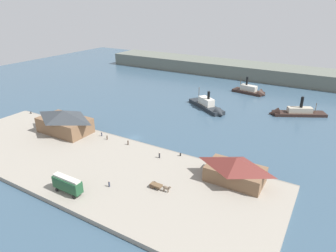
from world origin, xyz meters
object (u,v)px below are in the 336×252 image
(ferry_outer_harbor, at_px, (252,91))
(ferry_moored_west, at_px, (292,112))
(pedestrian_by_tram, at_px, (159,155))
(ferry_approaching_east, at_px, (209,107))
(pedestrian_walking_east, at_px, (109,184))
(pedestrian_at_waters_edge, at_px, (128,143))
(ferry_shed_east_terminal, at_px, (235,169))
(mooring_post_east, at_px, (31,113))
(street_tram, at_px, (67,184))
(mooring_post_center_west, at_px, (180,155))
(pedestrian_near_east_shed, at_px, (107,137))
(mooring_post_west, at_px, (54,119))
(ferry_shed_customs_shed, at_px, (64,121))
(horse_cart, at_px, (159,186))
(pedestrian_near_cart, at_px, (102,134))

(ferry_outer_harbor, height_order, ferry_moored_west, ferry_outer_harbor)
(pedestrian_by_tram, bearing_deg, ferry_approaching_east, 95.88)
(pedestrian_walking_east, bearing_deg, pedestrian_at_waters_edge, 116.09)
(ferry_shed_east_terminal, height_order, ferry_outer_harbor, ferry_outer_harbor)
(ferry_shed_east_terminal, height_order, mooring_post_east, ferry_shed_east_terminal)
(street_tram, bearing_deg, ferry_shed_east_terminal, 37.56)
(ferry_shed_east_terminal, height_order, mooring_post_center_west, ferry_shed_east_terminal)
(pedestrian_near_east_shed, xyz_separation_m, ferry_outer_harbor, (26.39, 81.97, -0.66))
(pedestrian_by_tram, relative_size, mooring_post_center_west, 1.95)
(mooring_post_west, bearing_deg, pedestrian_near_east_shed, -5.42)
(pedestrian_near_east_shed, bearing_deg, ferry_shed_customs_shed, -170.78)
(pedestrian_by_tram, height_order, ferry_outer_harbor, ferry_outer_harbor)
(ferry_shed_east_terminal, relative_size, mooring_post_west, 16.50)
(ferry_shed_east_terminal, relative_size, horse_cart, 2.53)
(mooring_post_center_west, bearing_deg, ferry_shed_customs_shed, -173.21)
(horse_cart, distance_m, mooring_post_east, 76.72)
(mooring_post_west, distance_m, mooring_post_east, 14.10)
(street_tram, distance_m, ferry_approaching_east, 75.93)
(pedestrian_at_waters_edge, xyz_separation_m, pedestrian_near_cart, (-12.01, 0.69, -0.05))
(ferry_outer_harbor, bearing_deg, street_tram, -97.47)
(ferry_shed_east_terminal, xyz_separation_m, mooring_post_east, (-89.41, 4.96, -2.98))
(mooring_post_west, bearing_deg, mooring_post_east, -179.94)
(ferry_moored_west, bearing_deg, horse_cart, -104.07)
(pedestrian_at_waters_edge, bearing_deg, street_tram, -83.07)
(horse_cart, bearing_deg, street_tram, -145.97)
(ferry_shed_east_terminal, bearing_deg, horse_cart, -138.46)
(ferry_outer_harbor, bearing_deg, pedestrian_walking_east, -94.12)
(ferry_shed_customs_shed, distance_m, horse_cart, 49.21)
(pedestrian_walking_east, relative_size, mooring_post_center_west, 1.85)
(ferry_shed_customs_shed, bearing_deg, pedestrian_by_tram, 1.45)
(ferry_shed_east_terminal, distance_m, pedestrian_by_tram, 23.53)
(ferry_moored_west, bearing_deg, ferry_outer_harbor, 135.91)
(pedestrian_walking_east, distance_m, ferry_outer_harbor, 103.07)
(horse_cart, distance_m, pedestrian_near_cart, 37.74)
(mooring_post_east, xyz_separation_m, ferry_outer_harbor, (70.41, 79.14, -0.36))
(pedestrian_near_cart, bearing_deg, horse_cart, -25.80)
(pedestrian_walking_east, relative_size, mooring_post_west, 1.85)
(horse_cart, bearing_deg, pedestrian_walking_east, -154.47)
(mooring_post_west, relative_size, ferry_moored_west, 0.04)
(street_tram, height_order, pedestrian_at_waters_edge, street_tram)
(horse_cart, relative_size, mooring_post_east, 6.52)
(mooring_post_east, relative_size, ferry_approaching_east, 0.04)
(pedestrian_by_tram, relative_size, mooring_post_west, 1.95)
(ferry_shed_customs_shed, height_order, horse_cart, ferry_shed_customs_shed)
(ferry_shed_customs_shed, relative_size, ferry_approaching_east, 0.82)
(pedestrian_near_cart, bearing_deg, pedestrian_walking_east, -44.39)
(street_tram, height_order, pedestrian_by_tram, street_tram)
(pedestrian_near_east_shed, distance_m, mooring_post_west, 30.05)
(pedestrian_near_east_shed, distance_m, ferry_outer_harbor, 86.11)
(pedestrian_walking_east, height_order, pedestrian_at_waters_edge, pedestrian_at_waters_edge)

